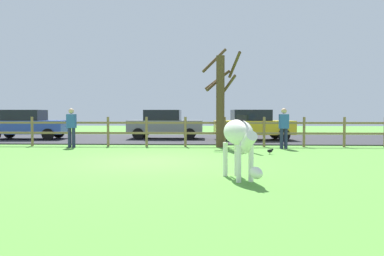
% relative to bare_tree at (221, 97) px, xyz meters
% --- Properties ---
extents(ground_plane, '(60.00, 60.00, 0.00)m').
position_rel_bare_tree_xyz_m(ground_plane, '(-2.33, -4.82, -2.14)').
color(ground_plane, '#549338').
extents(parking_asphalt, '(28.00, 7.40, 0.05)m').
position_rel_bare_tree_xyz_m(parking_asphalt, '(-2.33, 4.48, -2.11)').
color(parking_asphalt, '#2D2D33').
rests_on(parking_asphalt, ground_plane).
extents(paddock_fence, '(22.07, 0.11, 1.28)m').
position_rel_bare_tree_xyz_m(paddock_fence, '(-2.35, 0.18, -1.42)').
color(paddock_fence, olive).
rests_on(paddock_fence, ground_plane).
extents(bare_tree, '(1.64, 1.31, 4.29)m').
position_rel_bare_tree_xyz_m(bare_tree, '(0.00, 0.00, 0.00)').
color(bare_tree, '#513A23').
rests_on(bare_tree, ground_plane).
extents(zebra, '(0.87, 1.88, 1.41)m').
position_rel_bare_tree_xyz_m(zebra, '(0.15, -7.68, -1.21)').
color(zebra, white).
rests_on(zebra, ground_plane).
extents(crow_on_grass, '(0.21, 0.10, 0.20)m').
position_rel_bare_tree_xyz_m(crow_on_grass, '(1.65, -2.73, -2.01)').
color(crow_on_grass, black).
rests_on(crow_on_grass, ground_plane).
extents(parked_car_grey, '(4.00, 1.89, 1.56)m').
position_rel_bare_tree_xyz_m(parked_car_grey, '(-2.87, 4.27, -1.30)').
color(parked_car_grey, slate).
rests_on(parked_car_grey, parking_asphalt).
extents(parked_car_blue, '(4.12, 2.13, 1.56)m').
position_rel_bare_tree_xyz_m(parked_car_blue, '(-10.19, 3.57, -1.30)').
color(parked_car_blue, '#2D4CAD').
rests_on(parked_car_blue, parking_asphalt).
extents(parked_car_yellow, '(4.12, 2.12, 1.56)m').
position_rel_bare_tree_xyz_m(parked_car_yellow, '(1.78, 3.48, -1.30)').
color(parked_car_yellow, yellow).
rests_on(parked_car_yellow, parking_asphalt).
extents(visitor_left_of_tree, '(0.39, 0.28, 1.64)m').
position_rel_bare_tree_xyz_m(visitor_left_of_tree, '(2.53, -0.65, -1.23)').
color(visitor_left_of_tree, '#232847').
rests_on(visitor_left_of_tree, ground_plane).
extents(visitor_right_of_tree, '(0.38, 0.25, 1.64)m').
position_rel_bare_tree_xyz_m(visitor_right_of_tree, '(-6.26, -0.50, -1.23)').
color(visitor_right_of_tree, '#232847').
rests_on(visitor_right_of_tree, ground_plane).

